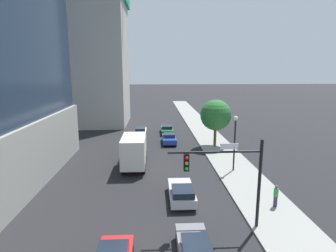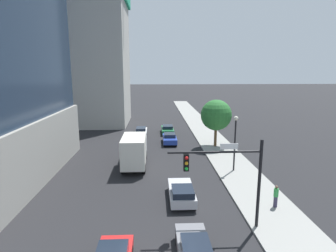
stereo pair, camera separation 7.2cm
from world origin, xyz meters
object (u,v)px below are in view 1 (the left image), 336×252
object	(u,v)px
car_silver	(182,192)
box_truck	(134,150)
traffic_light_pole	(227,170)
street_tree	(216,115)
pedestrian_green_shirt	(276,196)
construction_building	(85,49)
car_white	(141,131)
street_lamp	(235,135)
car_blue	(169,138)
car_green	(167,129)
car_gray	(195,250)

from	to	relation	value
car_silver	box_truck	size ratio (longest dim) A/B	0.63
traffic_light_pole	street_tree	distance (m)	19.87
traffic_light_pole	pedestrian_green_shirt	size ratio (longest dim) A/B	3.55
construction_building	box_truck	distance (m)	30.01
box_truck	car_white	bearing A→B (deg)	90.00
traffic_light_pole	box_truck	xyz separation A→B (m)	(-6.61, 12.26, -2.15)
street_lamp	street_tree	size ratio (longest dim) A/B	0.89
car_blue	pedestrian_green_shirt	world-z (taller)	pedestrian_green_shirt
traffic_light_pole	car_white	world-z (taller)	traffic_light_pole
car_white	car_green	bearing A→B (deg)	22.28
street_lamp	pedestrian_green_shirt	xyz separation A→B (m)	(0.94, -7.75, -2.82)
traffic_light_pole	street_lamp	size ratio (longest dim) A/B	1.06
street_lamp	car_gray	bearing A→B (deg)	-113.78
construction_building	car_green	bearing A→B (deg)	-32.90
car_silver	car_white	size ratio (longest dim) A/B	0.92
car_green	car_silver	bearing A→B (deg)	-90.00
car_silver	pedestrian_green_shirt	xyz separation A→B (m)	(6.81, -1.53, 0.27)
traffic_light_pole	car_blue	bearing A→B (deg)	96.32
construction_building	box_truck	size ratio (longest dim) A/B	4.76
car_silver	car_white	world-z (taller)	car_silver
construction_building	car_silver	world-z (taller)	construction_building
car_white	car_green	world-z (taller)	car_white
car_gray	box_truck	size ratio (longest dim) A/B	0.59
car_white	pedestrian_green_shirt	xyz separation A→B (m)	(11.02, -23.96, 0.27)
construction_building	street_lamp	distance (m)	35.70
car_silver	box_truck	distance (m)	9.29
car_blue	car_white	bearing A→B (deg)	131.47
car_green	pedestrian_green_shirt	world-z (taller)	pedestrian_green_shirt
car_silver	car_gray	xyz separation A→B (m)	(0.00, -7.11, 0.02)
car_gray	car_green	size ratio (longest dim) A/B	0.87
car_blue	box_truck	xyz separation A→B (m)	(-4.21, -9.47, 1.16)
traffic_light_pole	street_lamp	xyz separation A→B (m)	(3.47, 10.27, -0.22)
car_gray	car_blue	world-z (taller)	car_gray
construction_building	car_green	distance (m)	21.92
construction_building	car_blue	world-z (taller)	construction_building
car_white	car_blue	bearing A→B (deg)	-48.53
car_gray	box_truck	distance (m)	15.92
street_tree	street_lamp	bearing A→B (deg)	-90.69
car_white	car_blue	xyz separation A→B (m)	(4.21, -4.76, 0.01)
traffic_light_pole	car_white	size ratio (longest dim) A/B	1.23
box_truck	pedestrian_green_shirt	world-z (taller)	box_truck
street_lamp	car_blue	world-z (taller)	street_lamp
traffic_light_pole	street_lamp	distance (m)	10.85
car_white	box_truck	world-z (taller)	box_truck
construction_building	car_blue	bearing A→B (deg)	-47.45
construction_building	traffic_light_pole	size ratio (longest dim) A/B	5.66
car_green	car_blue	size ratio (longest dim) A/B	1.10
car_silver	car_gray	size ratio (longest dim) A/B	1.06
street_tree	car_silver	size ratio (longest dim) A/B	1.41
street_lamp	box_truck	distance (m)	10.45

